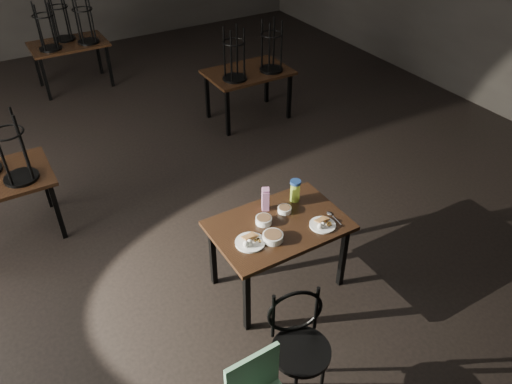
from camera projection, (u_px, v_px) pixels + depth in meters
room at (175, 5)px, 4.41m from camera, size 12.00×12.04×3.22m
main_table at (279, 231)px, 4.49m from camera, size 1.20×0.80×0.75m
plate_left at (250, 241)px, 4.22m from camera, size 0.26×0.26×0.08m
plate_right at (323, 224)px, 4.41m from camera, size 0.23×0.23×0.08m
bowl_near at (264, 220)px, 4.44m from camera, size 0.15×0.15×0.06m
bowl_far at (285, 209)px, 4.57m from camera, size 0.13×0.13×0.05m
bowl_big at (273, 237)px, 4.25m from camera, size 0.18×0.18×0.06m
juice_carton at (265, 199)px, 4.54m from camera, size 0.08×0.08×0.25m
water_bottle at (295, 190)px, 4.66m from camera, size 0.13×0.13×0.22m
spoon at (331, 214)px, 4.54m from camera, size 0.05×0.21×0.01m
bentwood_chair at (298, 338)px, 3.69m from camera, size 0.49×0.48×0.94m
bg_table_right at (249, 72)px, 7.16m from camera, size 1.20×0.80×1.48m
bg_table_far at (68, 42)px, 8.08m from camera, size 1.20×0.80×1.48m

